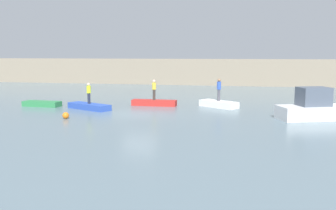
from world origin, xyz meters
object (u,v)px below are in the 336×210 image
object	(u,v)px
rowboat_blue	(89,106)
rowboat_white	(219,104)
rowboat_green	(42,104)
person_blue_shirt	(219,88)
mooring_buoy	(66,115)
rowboat_red	(154,103)
person_hiviz_shirt	(89,92)
person_yellow_shirt	(154,89)
motorboat	(320,108)

from	to	relation	value
rowboat_blue	rowboat_white	size ratio (longest dim) A/B	1.18
rowboat_green	person_blue_shirt	size ratio (longest dim) A/B	1.72
rowboat_green	mooring_buoy	xyz separation A→B (m)	(4.71, -5.15, 0.01)
rowboat_red	rowboat_blue	bearing A→B (deg)	-145.88
person_blue_shirt	mooring_buoy	bearing A→B (deg)	-141.87
person_hiviz_shirt	person_blue_shirt	bearing A→B (deg)	17.95
rowboat_red	person_yellow_shirt	size ratio (longest dim) A/B	2.20
rowboat_red	person_hiviz_shirt	size ratio (longest dim) A/B	2.30
rowboat_red	person_hiviz_shirt	distance (m)	5.54
rowboat_red	person_blue_shirt	distance (m)	5.51
rowboat_white	person_yellow_shirt	distance (m)	5.49
rowboat_white	rowboat_red	bearing A→B (deg)	-143.46
rowboat_blue	person_hiviz_shirt	world-z (taller)	person_hiviz_shirt
motorboat	person_blue_shirt	size ratio (longest dim) A/B	3.40
motorboat	mooring_buoy	xyz separation A→B (m)	(-16.65, -3.38, -0.50)
person_blue_shirt	mooring_buoy	world-z (taller)	person_blue_shirt
rowboat_red	person_blue_shirt	world-z (taller)	person_blue_shirt
rowboat_white	mooring_buoy	xyz separation A→B (m)	(-9.65, -7.57, -0.04)
motorboat	rowboat_green	world-z (taller)	motorboat
motorboat	rowboat_red	bearing A→B (deg)	161.92
person_blue_shirt	mooring_buoy	size ratio (longest dim) A/B	4.10
rowboat_blue	person_blue_shirt	distance (m)	10.44
rowboat_blue	person_yellow_shirt	world-z (taller)	person_yellow_shirt
motorboat	mooring_buoy	distance (m)	17.00
rowboat_green	rowboat_red	size ratio (longest dim) A/B	0.83
person_blue_shirt	person_yellow_shirt	size ratio (longest dim) A/B	1.07
rowboat_red	mooring_buoy	world-z (taller)	rowboat_red
rowboat_blue	rowboat_white	xyz separation A→B (m)	(9.86, 3.19, 0.04)
rowboat_white	mooring_buoy	world-z (taller)	rowboat_white
motorboat	mooring_buoy	size ratio (longest dim) A/B	13.94
motorboat	person_yellow_shirt	size ratio (longest dim) A/B	3.63
rowboat_blue	person_yellow_shirt	xyz separation A→B (m)	(4.50, 3.03, 1.22)
rowboat_red	rowboat_white	size ratio (longest dim) A/B	1.13
person_blue_shirt	mooring_buoy	distance (m)	12.34
rowboat_white	person_hiviz_shirt	distance (m)	10.42
person_hiviz_shirt	person_yellow_shirt	bearing A→B (deg)	33.99
rowboat_blue	rowboat_green	bearing A→B (deg)	-163.34
rowboat_white	person_yellow_shirt	world-z (taller)	person_yellow_shirt
rowboat_red	person_hiviz_shirt	world-z (taller)	person_hiviz_shirt
rowboat_white	mooring_buoy	distance (m)	12.27
rowboat_red	person_hiviz_shirt	xyz separation A→B (m)	(-4.50, -3.03, 1.10)
rowboat_blue	rowboat_white	distance (m)	10.36
person_hiviz_shirt	mooring_buoy	bearing A→B (deg)	-87.29
motorboat	rowboat_blue	bearing A→B (deg)	176.60
rowboat_blue	mooring_buoy	size ratio (longest dim) A/B	8.82
person_hiviz_shirt	rowboat_red	bearing A→B (deg)	33.99
rowboat_white	person_blue_shirt	world-z (taller)	person_blue_shirt
rowboat_blue	person_blue_shirt	xyz separation A→B (m)	(9.86, 3.19, 1.32)
rowboat_blue	person_hiviz_shirt	size ratio (longest dim) A/B	2.40
person_blue_shirt	person_yellow_shirt	xyz separation A→B (m)	(-5.36, -0.16, -0.10)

